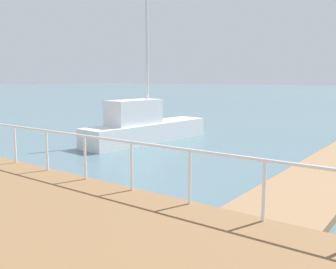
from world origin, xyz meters
TOP-DOWN VIEW (x-y plane):
  - ground_plane at (0.00, 20.00)m, footprint 300.00×300.00m
  - moored_boat_3 at (3.54, 18.33)m, footprint 6.64×2.00m

SIDE VIEW (x-z plane):
  - ground_plane at x=0.00m, z-range 0.00..0.00m
  - moored_boat_3 at x=3.54m, z-range -2.64..4.04m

